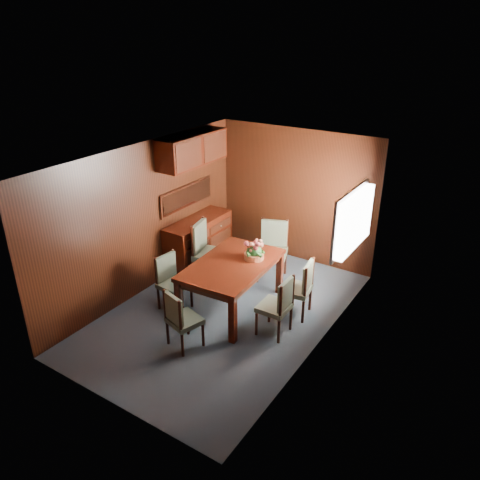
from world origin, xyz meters
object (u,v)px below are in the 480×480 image
Objects in this scene: flower_centerpiece at (254,249)px; chair_head at (180,317)px; chair_right_near at (279,303)px; chair_left_near at (171,279)px; sideboard at (199,243)px; dining_table at (232,269)px.

chair_head is at bearing -98.84° from flower_centerpiece.
chair_head is at bearing 134.73° from chair_right_near.
chair_left_near is at bearing 98.05° from chair_right_near.
sideboard is 1.61m from flower_centerpiece.
sideboard reaches higher than chair_right_near.
flower_centerpiece reaches higher than chair_head.
chair_right_near is at bearing 61.61° from chair_head.
sideboard is 1.64× the size of chair_head.
chair_right_near reaches higher than dining_table.
sideboard reaches higher than chair_head.
dining_table is at bearing 104.59° from chair_head.
chair_head is (0.76, -0.70, -0.01)m from chair_left_near.
flower_centerpiece reaches higher than chair_left_near.
sideboard is at bearing -154.35° from chair_left_near.
sideboard is 1.38m from chair_left_near.
dining_table is 1.20m from chair_head.
dining_table is 5.27× the size of flower_centerpiece.
dining_table is 1.98× the size of chair_head.
flower_centerpiece is (0.23, 1.49, 0.44)m from chair_head.
flower_centerpiece is at bearing 97.35° from chair_head.
sideboard is at bearing 137.60° from chair_head.
flower_centerpiece is at bearing -19.57° from sideboard.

